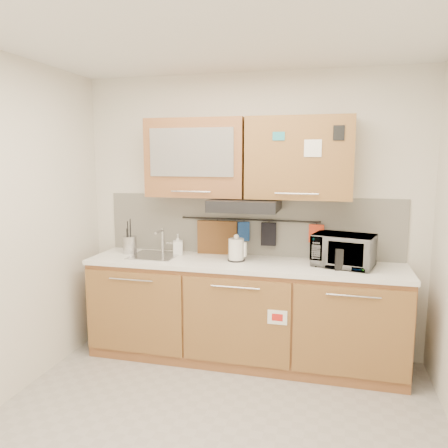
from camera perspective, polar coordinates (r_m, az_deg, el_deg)
The scene contains 19 objects.
floor at distance 3.21m, azimuth -2.34°, elevation -26.28°, with size 3.20×3.20×0.00m, color #9E9993.
ceiling at distance 2.73m, azimuth -2.71°, elevation 24.88°, with size 3.20×3.20×0.00m, color white.
wall_back at distance 4.12m, azimuth 3.42°, elevation 1.21°, with size 3.20×3.20×0.00m, color silver.
base_cabinet at distance 4.05m, azimuth 2.48°, elevation -12.02°, with size 2.80×0.64×0.88m.
countertop at distance 3.90m, azimuth 2.52°, elevation -5.22°, with size 2.82×0.62×0.04m, color white.
backsplash at distance 4.12m, azimuth 3.37°, elevation -0.19°, with size 2.80×0.02×0.56m, color silver.
upper_cabinets at distance 3.91m, azimuth 2.93°, elevation 8.60°, with size 1.82×0.37×0.70m.
range_hood at distance 3.86m, azimuth 2.75°, elevation 2.50°, with size 0.60×0.46×0.10m, color black.
sink at distance 4.16m, azimuth -9.00°, elevation -4.09°, with size 0.42×0.40×0.26m.
utensil_rail at distance 4.08m, azimuth 3.28°, elevation 0.56°, with size 0.02×0.02×1.30m, color black.
utensil_crock at distance 4.31m, azimuth -12.20°, elevation -2.62°, with size 0.16×0.16×0.33m.
kettle at distance 3.90m, azimuth 1.63°, elevation -3.45°, with size 0.18×0.16×0.24m.
toaster at distance 3.77m, azimuth 15.94°, elevation -4.30°, with size 0.26×0.18×0.18m.
microwave at distance 3.84m, azimuth 15.34°, elevation -3.34°, with size 0.49×0.33×0.27m, color #999999.
soap_bottle at distance 4.17m, azimuth -6.04°, elevation -2.66°, with size 0.09×0.09×0.20m, color #999999.
cutting_board at distance 4.17m, azimuth -0.89°, elevation -2.82°, with size 0.38×0.03×0.47m, color brown.
oven_mitt at distance 4.09m, azimuth 2.57°, elevation -0.97°, with size 0.11×0.03×0.18m, color navy.
dark_pouch at distance 4.05m, azimuth 5.84°, elevation -1.34°, with size 0.14×0.04×0.21m, color black.
pot_holder at distance 4.01m, azimuth 11.96°, elevation -1.24°, with size 0.13×0.02×0.17m, color #B93318.
Camera 1 is at (0.75, -2.52, 1.84)m, focal length 35.00 mm.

